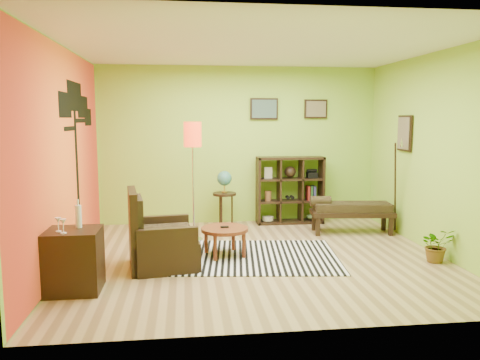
{
  "coord_description": "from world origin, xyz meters",
  "views": [
    {
      "loc": [
        -0.99,
        -6.11,
        1.88
      ],
      "look_at": [
        -0.23,
        0.14,
        1.05
      ],
      "focal_mm": 35.0,
      "sensor_mm": 36.0,
      "label": 1
    }
  ],
  "objects": [
    {
      "name": "floor_lamp",
      "position": [
        -0.85,
        0.98,
        1.48
      ],
      "size": [
        0.28,
        0.28,
        1.83
      ],
      "color": "silver",
      "rests_on": "ground"
    },
    {
      "name": "potted_plant",
      "position": [
        2.3,
        -0.48,
        0.18
      ],
      "size": [
        0.42,
        0.46,
        0.36
      ],
      "primitive_type": "imported",
      "rotation": [
        0.0,
        0.0,
        -0.01
      ],
      "color": "#26661E",
      "rests_on": "ground"
    },
    {
      "name": "globe_table",
      "position": [
        -0.3,
        1.83,
        0.75
      ],
      "size": [
        0.4,
        0.4,
        0.99
      ],
      "color": "black",
      "rests_on": "ground"
    },
    {
      "name": "cube_shelf",
      "position": [
        0.91,
        2.03,
        0.6
      ],
      "size": [
        1.2,
        0.35,
        1.2
      ],
      "color": "black",
      "rests_on": "ground"
    },
    {
      "name": "side_cabinet",
      "position": [
        -2.2,
        -1.0,
        0.35
      ],
      "size": [
        0.58,
        0.53,
        1.0
      ],
      "color": "black",
      "rests_on": "ground"
    },
    {
      "name": "zebra_rug",
      "position": [
        -0.12,
        0.04,
        0.01
      ],
      "size": [
        2.57,
        1.9,
        0.01
      ],
      "primitive_type": "cube",
      "rotation": [
        0.0,
        0.0,
        -0.11
      ],
      "color": "white",
      "rests_on": "ground"
    },
    {
      "name": "room_shell",
      "position": [
        -0.09,
        0.01,
        1.8
      ],
      "size": [
        5.04,
        4.54,
        2.82
      ],
      "color": "#99CC3F",
      "rests_on": "ground"
    },
    {
      "name": "ground",
      "position": [
        0.0,
        0.0,
        0.0
      ],
      "size": [
        5.0,
        5.0,
        0.0
      ],
      "primitive_type": "plane",
      "color": "tan",
      "rests_on": "ground"
    },
    {
      "name": "armchair",
      "position": [
        -1.32,
        -0.26,
        0.3
      ],
      "size": [
        0.94,
        0.94,
        1.01
      ],
      "color": "black",
      "rests_on": "ground"
    },
    {
      "name": "bench",
      "position": [
        1.71,
        1.17,
        0.4
      ],
      "size": [
        1.38,
        0.62,
        0.62
      ],
      "color": "black",
      "rests_on": "ground"
    },
    {
      "name": "coffee_table",
      "position": [
        -0.45,
        0.12,
        0.34
      ],
      "size": [
        0.65,
        0.65,
        0.42
      ],
      "color": "maroon",
      "rests_on": "ground"
    }
  ]
}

